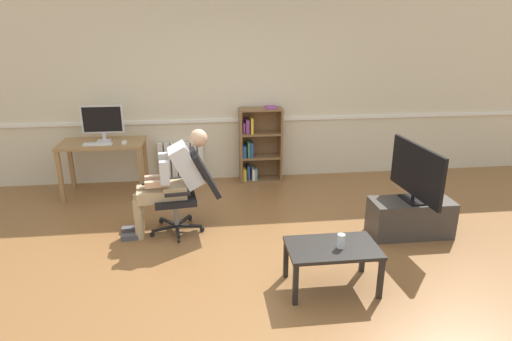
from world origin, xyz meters
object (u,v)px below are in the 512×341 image
Objects in this scene: person_seated at (172,179)px; office_chair at (189,188)px; tv_stand at (410,218)px; computer_mouse at (124,142)px; imac_monitor at (102,121)px; computer_desk at (103,150)px; tv_screen at (416,172)px; coffee_table at (332,252)px; keyboard at (98,144)px; bookshelf at (258,146)px; radiator at (181,162)px; drinking_glass at (341,241)px.

office_chair is at bearing 90.00° from person_seated.
computer_mouse is at bearing 154.37° from tv_stand.
imac_monitor is 1.89m from office_chair.
tv_screen reaches higher than computer_desk.
computer_desk is 4.12m from tv_stand.
coffee_table is (1.31, -1.35, -0.16)m from office_chair.
computer_mouse is 3.38m from coffee_table.
keyboard is 2.28m from bookshelf.
radiator is 3.39m from coffee_table.
tv_stand is (3.38, -1.62, -0.56)m from computer_mouse.
tv_screen is (2.50, -0.44, 0.24)m from office_chair.
office_chair is 2.55m from tv_screen.
keyboard is (-0.02, -0.14, 0.13)m from computer_desk.
radiator is (-1.16, 0.10, -0.24)m from bookshelf.
imac_monitor is at bearing 132.33° from coffee_table.
radiator is at bearing 175.24° from bookshelf.
coffee_table is 6.33× the size of drinking_glass.
coffee_table is at bearing 41.68° from person_seated.
office_chair is 1.95m from drinking_glass.
drinking_glass is (2.56, -2.77, -0.56)m from imac_monitor.
imac_monitor is at bearing 73.47° from computer_desk.
imac_monitor is at bearing -146.02° from office_chair.
imac_monitor is (0.02, 0.08, 0.40)m from computer_desk.
computer_desk is 0.37m from computer_mouse.
office_chair is 2.56m from tv_stand.
tv_stand is 0.55m from tv_screen.
keyboard is 0.31× the size of person_seated.
bookshelf is at bearing -4.76° from radiator.
coffee_table is (2.51, -2.66, -0.27)m from computer_desk.
drinking_glass is (-1.13, -0.94, 0.27)m from tv_stand.
imac_monitor is at bearing -151.02° from person_seated.
drinking_glass reaches higher than coffee_table.
computer_desk is 8.78× the size of drinking_glass.
computer_desk is 1.19× the size of office_chair.
keyboard is 0.40× the size of office_chair.
radiator is 0.56× the size of person_seated.
drinking_glass is (0.37, -2.98, -0.06)m from bookshelf.
bookshelf is 1.40× the size of coffee_table.
bookshelf is at bearing 97.11° from drinking_glass.
coffee_table is (-1.19, -0.91, 0.15)m from tv_stand.
computer_desk is 4.10m from tv_screen.
computer_desk is at bearing -143.84° from office_chair.
computer_desk is at bearing 159.66° from computer_mouse.
bookshelf is 1.69× the size of radiator.
imac_monitor is 0.35m from keyboard.
drinking_glass is at bearing -47.27° from imac_monitor.
office_chair is at bearing 76.06° from tv_screen.
computer_mouse is at bearing 60.34° from tv_screen.
tv_screen is 1.50m from drinking_glass.
keyboard is 0.33× the size of bookshelf.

